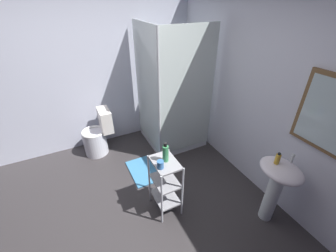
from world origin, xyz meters
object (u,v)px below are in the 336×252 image
at_px(pedestal_sink, 277,182).
at_px(hand_soap_bottle, 278,159).
at_px(shower_stall, 170,120).
at_px(rinse_cup, 160,164).
at_px(body_wash_bottle_green, 166,153).
at_px(bath_mat, 144,170).
at_px(toilet, 98,136).
at_px(storage_cart, 165,182).

relative_size(pedestal_sink, hand_soap_bottle, 6.07).
bearing_deg(shower_stall, pedestal_sink, 10.33).
xyz_separation_m(shower_stall, rinse_cup, (1.27, -0.76, 0.32)).
distance_m(pedestal_sink, hand_soap_bottle, 0.30).
relative_size(body_wash_bottle_green, bath_mat, 0.39).
bearing_deg(pedestal_sink, shower_stall, -169.67).
bearing_deg(hand_soap_bottle, rinse_cup, -116.86).
height_order(shower_stall, body_wash_bottle_green, shower_stall).
bearing_deg(toilet, shower_stall, 75.85).
xyz_separation_m(pedestal_sink, toilet, (-2.17, -1.52, -0.26)).
bearing_deg(body_wash_bottle_green, storage_cart, -40.66).
relative_size(storage_cart, hand_soap_bottle, 5.55).
bearing_deg(pedestal_sink, bath_mat, -143.36).
xyz_separation_m(toilet, body_wash_bottle_green, (1.49, 0.51, 0.53)).
bearing_deg(bath_mat, rinse_cup, -5.12).
height_order(hand_soap_bottle, bath_mat, hand_soap_bottle).
bearing_deg(rinse_cup, pedestal_sink, 61.58).
distance_m(shower_stall, toilet, 1.22).
bearing_deg(body_wash_bottle_green, bath_mat, -177.79).
relative_size(pedestal_sink, body_wash_bottle_green, 3.42).
bearing_deg(toilet, storage_cart, 18.42).
xyz_separation_m(shower_stall, toilet, (-0.30, -1.18, -0.15)).
xyz_separation_m(pedestal_sink, body_wash_bottle_green, (-0.68, -1.00, 0.27)).
height_order(pedestal_sink, bath_mat, pedestal_sink).
xyz_separation_m(toilet, rinse_cup, (1.57, 0.42, 0.47)).
bearing_deg(shower_stall, body_wash_bottle_green, -29.10).
relative_size(hand_soap_bottle, rinse_cup, 1.48).
height_order(toilet, storage_cart, toilet).
bearing_deg(bath_mat, toilet, -147.94).
distance_m(toilet, hand_soap_bottle, 2.64).
xyz_separation_m(rinse_cup, bath_mat, (-0.79, 0.07, -0.78)).
bearing_deg(storage_cart, bath_mat, -178.89).
bearing_deg(rinse_cup, storage_cart, 126.61).
xyz_separation_m(pedestal_sink, hand_soap_bottle, (-0.06, -0.03, 0.29)).
relative_size(pedestal_sink, bath_mat, 1.35).
xyz_separation_m(shower_stall, body_wash_bottle_green, (1.19, -0.66, 0.38)).
relative_size(body_wash_bottle_green, rinse_cup, 2.63).
height_order(storage_cart, hand_soap_bottle, hand_soap_bottle).
height_order(hand_soap_bottle, rinse_cup, hand_soap_bottle).
distance_m(hand_soap_bottle, bath_mat, 1.87).
height_order(shower_stall, storage_cart, shower_stall).
xyz_separation_m(pedestal_sink, rinse_cup, (-0.60, -1.10, 0.21)).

